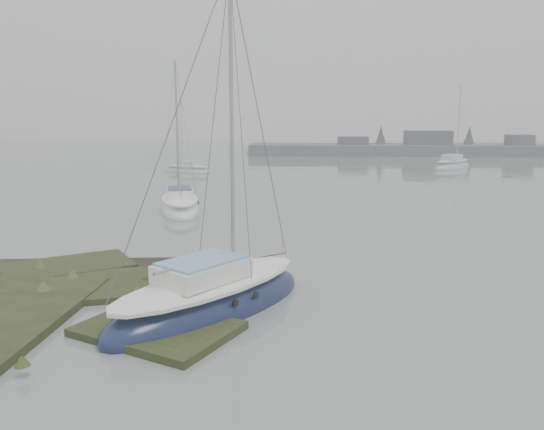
{
  "coord_description": "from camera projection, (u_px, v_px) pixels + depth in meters",
  "views": [
    {
      "loc": [
        4.01,
        -12.13,
        5.02
      ],
      "look_at": [
        2.81,
        5.31,
        1.8
      ],
      "focal_mm": 35.0,
      "sensor_mm": 36.0,
      "label": 1
    }
  ],
  "objects": [
    {
      "name": "sailboat_far_b",
      "position": [
        452.0,
        165.0,
        53.29
      ],
      "size": [
        5.61,
        6.2,
        8.91
      ],
      "rotation": [
        0.0,
        0.0,
        -0.69
      ],
      "color": "silver",
      "rests_on": "ground"
    },
    {
      "name": "far_shoreline",
      "position": [
        477.0,
        149.0,
        71.85
      ],
      "size": [
        60.0,
        8.0,
        4.15
      ],
      "color": "#4C4F51",
      "rests_on": "ground"
    },
    {
      "name": "sailboat_far_c",
      "position": [
        257.0,
        152.0,
        74.74
      ],
      "size": [
        4.34,
        3.46,
        6.0
      ],
      "rotation": [
        0.0,
        0.0,
        1.0
      ],
      "color": "#B3B9BE",
      "rests_on": "ground"
    },
    {
      "name": "sailboat_main",
      "position": [
        211.0,
        301.0,
        13.9
      ],
      "size": [
        5.7,
        6.69,
        9.43
      ],
      "rotation": [
        0.0,
        0.0,
        -0.63
      ],
      "color": "#111B39",
      "rests_on": "ground"
    },
    {
      "name": "sailboat_white",
      "position": [
        180.0,
        207.0,
        28.68
      ],
      "size": [
        3.64,
        6.45,
        8.66
      ],
      "rotation": [
        0.0,
        0.0,
        0.28
      ],
      "color": "white",
      "rests_on": "ground"
    },
    {
      "name": "sailboat_far_a",
      "position": [
        188.0,
        170.0,
        49.05
      ],
      "size": [
        5.19,
        3.66,
        7.03
      ],
      "rotation": [
        0.0,
        0.0,
        1.12
      ],
      "color": "#AFB5B9",
      "rests_on": "ground"
    },
    {
      "name": "ground",
      "position": [
        258.0,
        181.0,
        42.52
      ],
      "size": [
        160.0,
        160.0,
        0.0
      ],
      "primitive_type": "plane",
      "color": "slate",
      "rests_on": "ground"
    }
  ]
}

